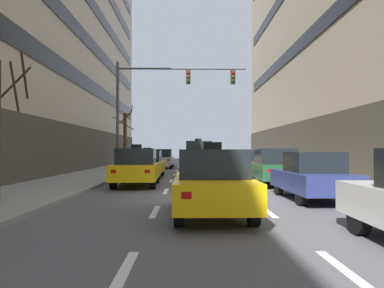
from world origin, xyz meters
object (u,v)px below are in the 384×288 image
Objects in this scene: car_driving_1 at (194,158)px; car_parked_1 at (312,176)px; taxi_driving_3 at (198,158)px; street_tree_1 at (125,138)px; taxi_driving_0 at (147,164)px; taxi_driving_4 at (212,183)px; car_driving_2 at (162,159)px; taxi_driving_5 at (137,167)px; car_parked_3 at (251,163)px; car_parked_2 at (275,167)px; traffic_signal_0 at (160,94)px.

car_driving_1 reaches higher than car_parked_1.
street_tree_1 is (-6.25, 6.99, 1.56)m from taxi_driving_3.
car_parked_1 is (6.52, -10.14, -0.02)m from taxi_driving_0.
street_tree_1 reaches higher than taxi_driving_4.
car_driving_2 is (-2.92, -1.90, 0.01)m from car_driving_1.
car_driving_1 is 3.48m from car_driving_2.
car_parked_3 is (6.45, 7.16, -0.03)m from taxi_driving_5.
car_parked_2 is 6.71m from car_parked_3.
car_parked_2 is at bearing -36.56° from taxi_driving_0.
car_driving_2 is 16.80m from taxi_driving_5.
taxi_driving_5 is (-0.07, -16.80, -0.00)m from car_driving_2.
taxi_driving_0 is 0.93× the size of taxi_driving_5.
car_driving_1 is at bearing 33.01° from car_driving_2.
taxi_driving_4 is at bearing -83.34° from car_driving_2.
taxi_driving_4 is at bearing -103.24° from car_parked_3.
taxi_driving_3 is 1.01× the size of car_parked_2.
taxi_driving_0 is 0.93× the size of car_parked_2.
car_driving_2 is 0.85× the size of street_tree_1.
taxi_driving_5 is (-2.94, 7.77, 0.03)m from taxi_driving_4.
taxi_driving_0 is 6.78m from car_parked_3.
car_parked_1 is (6.38, -21.66, -0.07)m from car_driving_2.
car_parked_2 is (6.52, -4.83, 0.05)m from taxi_driving_0.
car_driving_1 is (3.06, 13.42, 0.05)m from taxi_driving_0.
taxi_driving_5 is at bearing -89.26° from taxi_driving_0.
taxi_driving_5 reaches higher than car_parked_3.
car_driving_1 is at bearing 77.15° from taxi_driving_0.
taxi_driving_3 is at bearing 51.24° from traffic_signal_0.
car_driving_1 is 12.05m from car_parked_3.
traffic_signal_0 reaches higher than car_driving_1.
taxi_driving_0 is 4.77m from taxi_driving_3.
taxi_driving_5 is (-3.09, -8.84, -0.27)m from taxi_driving_3.
car_driving_2 is 0.99× the size of taxi_driving_3.
street_tree_1 is (-3.09, 10.55, 1.89)m from taxi_driving_0.
car_parked_3 is at bearing 90.01° from car_parked_1.
taxi_driving_0 is at bearing -131.55° from taxi_driving_3.
street_tree_1 reaches higher than car_parked_1.
street_tree_1 is (-9.61, 15.38, 1.83)m from car_parked_2.
taxi_driving_0 is 11.52m from car_driving_2.
car_parked_1 is (3.46, -23.56, -0.06)m from car_driving_1.
car_parked_3 is (6.52, 1.87, 0.02)m from taxi_driving_0.
car_parked_2 is at bearing -58.01° from street_tree_1.
traffic_signal_0 is (-2.43, -3.02, 3.96)m from taxi_driving_3.
taxi_driving_3 is at bearing -69.25° from car_driving_2.
street_tree_1 is at bearing 101.29° from taxi_driving_5.
car_parked_2 reaches higher than car_parked_3.
car_driving_1 is 9.86m from taxi_driving_3.
car_parked_1 is 12.01m from car_parked_3.
taxi_driving_0 is at bearing 122.74° from car_parked_1.
taxi_driving_5 is at bearing -96.48° from traffic_signal_0.
taxi_driving_3 reaches higher than car_driving_2.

